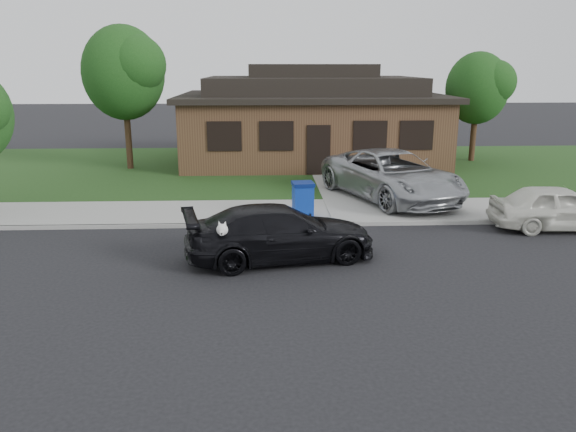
{
  "coord_description": "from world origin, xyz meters",
  "views": [
    {
      "loc": [
        1.69,
        -12.85,
        4.75
      ],
      "look_at": [
        2.26,
        0.64,
        1.1
      ],
      "focal_mm": 35.0,
      "sensor_mm": 36.0,
      "label": 1
    }
  ],
  "objects_px": {
    "sedan": "(280,233)",
    "minivan": "(391,175)",
    "recycling_bin": "(303,199)",
    "white_compact": "(559,207)"
  },
  "relations": [
    {
      "from": "white_compact",
      "to": "recycling_bin",
      "type": "height_order",
      "value": "white_compact"
    },
    {
      "from": "sedan",
      "to": "recycling_bin",
      "type": "bearing_deg",
      "value": -24.63
    },
    {
      "from": "sedan",
      "to": "recycling_bin",
      "type": "distance_m",
      "value": 3.8
    },
    {
      "from": "sedan",
      "to": "recycling_bin",
      "type": "relative_size",
      "value": 4.64
    },
    {
      "from": "sedan",
      "to": "white_compact",
      "type": "xyz_separation_m",
      "value": [
        8.33,
        2.33,
        -0.02
      ]
    },
    {
      "from": "recycling_bin",
      "to": "white_compact",
      "type": "bearing_deg",
      "value": -16.97
    },
    {
      "from": "sedan",
      "to": "recycling_bin",
      "type": "height_order",
      "value": "sedan"
    },
    {
      "from": "sedan",
      "to": "minivan",
      "type": "bearing_deg",
      "value": -46.92
    },
    {
      "from": "minivan",
      "to": "white_compact",
      "type": "xyz_separation_m",
      "value": [
        4.23,
        -3.56,
        -0.32
      ]
    },
    {
      "from": "minivan",
      "to": "recycling_bin",
      "type": "xyz_separation_m",
      "value": [
        -3.28,
        -2.18,
        -0.32
      ]
    }
  ]
}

